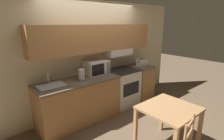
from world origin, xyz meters
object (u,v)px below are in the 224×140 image
stove_range (122,87)px  paper_towel_roll (82,75)px  toaster (142,62)px  microwave (96,67)px  dining_table (169,114)px  sink_basin (51,86)px

stove_range → paper_towel_roll: 1.32m
paper_towel_roll → toaster: bearing=0.2°
microwave → dining_table: (0.13, -1.82, -0.44)m
microwave → toaster: size_ratio=1.76×
toaster → dining_table: toaster is taller
toaster → sink_basin: 2.50m
stove_range → sink_basin: sink_basin is taller
microwave → toaster: bearing=-6.5°
toaster → dining_table: (-1.25, -1.66, -0.39)m
stove_range → toaster: size_ratio=3.14×
sink_basin → toaster: bearing=-0.6°
microwave → dining_table: 1.88m
paper_towel_roll → microwave: bearing=18.7°
sink_basin → paper_towel_roll: (0.63, -0.03, 0.10)m
sink_basin → microwave: bearing=6.9°
stove_range → dining_table: size_ratio=1.10×
sink_basin → stove_range: bearing=0.5°
microwave → sink_basin: (-1.11, -0.13, -0.14)m
microwave → paper_towel_roll: 0.51m
stove_range → microwave: size_ratio=1.78×
paper_towel_roll → stove_range: bearing=2.2°
sink_basin → paper_towel_roll: size_ratio=2.13×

